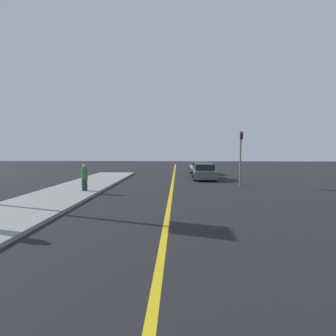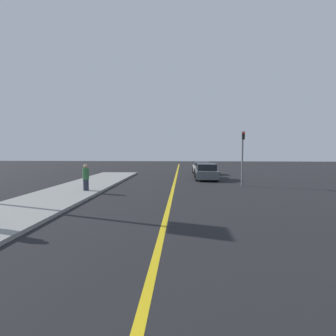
{
  "view_description": "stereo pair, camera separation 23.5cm",
  "coord_description": "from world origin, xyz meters",
  "px_view_note": "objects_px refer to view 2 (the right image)",
  "views": [
    {
      "loc": [
        0.4,
        1.6,
        2.63
      ],
      "look_at": [
        -0.07,
        14.33,
        1.72
      ],
      "focal_mm": 28.0,
      "sensor_mm": 36.0,
      "label": 1
    },
    {
      "loc": [
        0.64,
        1.61,
        2.63
      ],
      "look_at": [
        -0.07,
        14.33,
        1.72
      ],
      "focal_mm": 28.0,
      "sensor_mm": 36.0,
      "label": 2
    }
  ],
  "objects_px": {
    "car_near_right_lane": "(206,172)",
    "traffic_light": "(243,153)",
    "car_ahead_center": "(202,168)",
    "pedestrian_mid_group": "(86,177)"
  },
  "relations": [
    {
      "from": "car_near_right_lane",
      "to": "traffic_light",
      "type": "xyz_separation_m",
      "value": [
        2.19,
        -4.18,
        1.72
      ]
    },
    {
      "from": "car_ahead_center",
      "to": "pedestrian_mid_group",
      "type": "height_order",
      "value": "pedestrian_mid_group"
    },
    {
      "from": "car_near_right_lane",
      "to": "traffic_light",
      "type": "bearing_deg",
      "value": -61.62
    },
    {
      "from": "car_ahead_center",
      "to": "car_near_right_lane",
      "type": "bearing_deg",
      "value": -91.7
    },
    {
      "from": "traffic_light",
      "to": "pedestrian_mid_group",
      "type": "bearing_deg",
      "value": -161.32
    },
    {
      "from": "pedestrian_mid_group",
      "to": "traffic_light",
      "type": "distance_m",
      "value": 10.77
    },
    {
      "from": "pedestrian_mid_group",
      "to": "traffic_light",
      "type": "bearing_deg",
      "value": 18.68
    },
    {
      "from": "pedestrian_mid_group",
      "to": "car_near_right_lane",
      "type": "bearing_deg",
      "value": 43.83
    },
    {
      "from": "pedestrian_mid_group",
      "to": "traffic_light",
      "type": "height_order",
      "value": "traffic_light"
    },
    {
      "from": "car_near_right_lane",
      "to": "car_ahead_center",
      "type": "distance_m",
      "value": 5.1
    }
  ]
}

